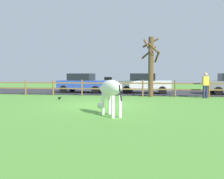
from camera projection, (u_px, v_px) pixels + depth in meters
name	position (u px, v px, depth m)	size (l,w,h in m)	color
ground_plane	(100.00, 105.00, 11.94)	(60.00, 60.00, 0.00)	#549338
parking_asphalt	(122.00, 92.00, 21.10)	(28.00, 7.40, 0.05)	#2D2D33
paddock_fence	(112.00, 87.00, 16.86)	(21.71, 0.11, 1.15)	brown
bare_tree	(151.00, 64.00, 16.43)	(1.29, 1.31, 4.07)	#513A23
zebra	(110.00, 90.00, 8.74)	(1.34, 1.64, 1.41)	white
crow_on_grass	(60.00, 98.00, 14.26)	(0.21, 0.10, 0.20)	black
parked_car_blue	(83.00, 83.00, 19.77)	(4.15, 2.19, 1.56)	#2D4CAD
parked_car_white	(145.00, 83.00, 19.01)	(4.10, 2.09, 1.56)	white
visitor_near_fence	(205.00, 84.00, 15.38)	(0.40, 0.30, 1.64)	#232847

